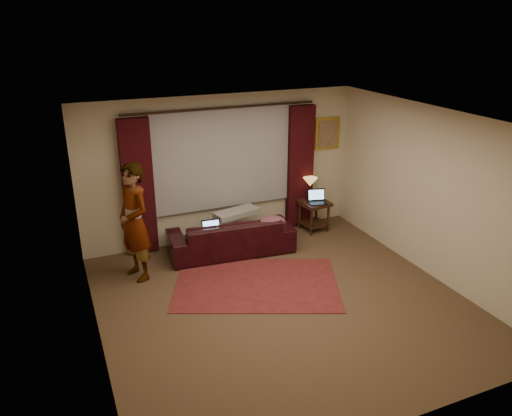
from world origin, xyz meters
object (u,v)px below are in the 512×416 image
(end_table, at_px, (314,216))
(laptop_table, at_px, (318,197))
(sofa, at_px, (231,229))
(tiffany_lamp, at_px, (310,189))
(laptop_sofa, at_px, (212,229))
(person, at_px, (134,222))

(end_table, distance_m, laptop_table, 0.42)
(sofa, distance_m, tiffany_lamp, 1.82)
(laptop_sofa, distance_m, person, 1.33)
(sofa, distance_m, laptop_table, 1.81)
(sofa, xyz_separation_m, person, (-1.63, -0.25, 0.50))
(end_table, xyz_separation_m, tiffany_lamp, (-0.04, 0.13, 0.50))
(end_table, xyz_separation_m, person, (-3.40, -0.53, 0.63))
(laptop_sofa, relative_size, tiffany_lamp, 0.78)
(end_table, bearing_deg, laptop_sofa, -169.61)
(laptop_sofa, relative_size, end_table, 0.59)
(laptop_sofa, bearing_deg, end_table, 15.90)
(laptop_sofa, height_order, laptop_table, laptop_table)
(laptop_sofa, bearing_deg, person, -168.29)
(end_table, relative_size, tiffany_lamp, 1.34)
(laptop_table, height_order, person, person)
(person, bearing_deg, tiffany_lamp, 81.50)
(end_table, relative_size, person, 0.31)
(person, bearing_deg, sofa, 79.30)
(person, bearing_deg, end_table, 79.32)
(sofa, height_order, end_table, sofa)
(end_table, bearing_deg, tiffany_lamp, 106.64)
(sofa, relative_size, laptop_table, 5.86)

